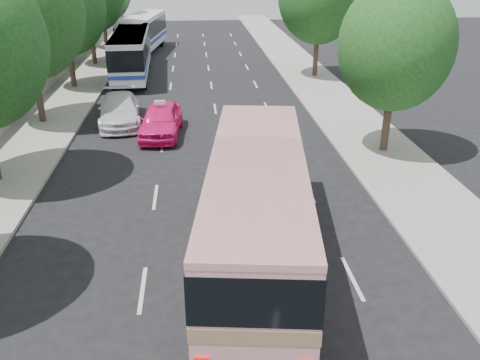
{
  "coord_description": "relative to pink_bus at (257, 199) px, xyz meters",
  "views": [
    {
      "loc": [
        -0.22,
        -14.06,
        8.76
      ],
      "look_at": [
        1.23,
        1.77,
        1.6
      ],
      "focal_mm": 38.0,
      "sensor_mm": 36.0,
      "label": 1
    }
  ],
  "objects": [
    {
      "name": "tree_left_d",
      "position": [
        -10.02,
        22.75,
        3.5
      ],
      "size": [
        5.52,
        5.52,
        8.6
      ],
      "color": "#38281E",
      "rests_on": "ground"
    },
    {
      "name": "sidewalk_left",
      "position": [
        -9.99,
        20.81,
        -2.06
      ],
      "size": [
        4.0,
        90.0,
        0.15
      ],
      "primitive_type": "cube",
      "color": "#9E998E",
      "rests_on": "ground"
    },
    {
      "name": "tree_left_c",
      "position": [
        -10.12,
        14.75,
        3.99
      ],
      "size": [
        6.0,
        6.0,
        9.35
      ],
      "color": "#38281E",
      "rests_on": "ground"
    },
    {
      "name": "taxi_roof_sign",
      "position": [
        -3.49,
        12.21,
        -0.38
      ],
      "size": [
        0.56,
        0.22,
        0.18
      ],
      "primitive_type": "cube",
      "rotation": [
        0.0,
        0.0,
        -0.07
      ],
      "color": "silver",
      "rests_on": "pink_taxi"
    },
    {
      "name": "tour_coach_front",
      "position": [
        -6.33,
        25.9,
        -0.13
      ],
      "size": [
        2.83,
        11.21,
        3.33
      ],
      "rotation": [
        0.0,
        0.0,
        0.04
      ],
      "color": "silver",
      "rests_on": "ground"
    },
    {
      "name": "low_wall",
      "position": [
        -11.79,
        20.81,
        -1.23
      ],
      "size": [
        0.3,
        90.0,
        1.5
      ],
      "primitive_type": "cube",
      "color": "#9E998E",
      "rests_on": "sidewalk_left"
    },
    {
      "name": "pink_taxi",
      "position": [
        -3.49,
        12.21,
        -1.3
      ],
      "size": [
        2.31,
        5.0,
        1.66
      ],
      "primitive_type": "imported",
      "rotation": [
        0.0,
        0.0,
        -0.07
      ],
      "color": "#F6157B",
      "rests_on": "ground"
    },
    {
      "name": "sidewalk_right",
      "position": [
        7.01,
        20.81,
        -2.07
      ],
      "size": [
        4.0,
        90.0,
        0.12
      ],
      "primitive_type": "cube",
      "color": "#9E998E",
      "rests_on": "ground"
    },
    {
      "name": "white_pickup",
      "position": [
        -5.88,
        14.41,
        -1.35
      ],
      "size": [
        2.78,
        5.58,
        1.56
      ],
      "primitive_type": "imported",
      "rotation": [
        0.0,
        0.0,
        0.11
      ],
      "color": "silver",
      "rests_on": "ground"
    },
    {
      "name": "tour_coach_rear",
      "position": [
        -6.33,
        36.29,
        -0.11
      ],
      "size": [
        3.86,
        11.46,
        3.36
      ],
      "rotation": [
        0.0,
        0.0,
        -0.13
      ],
      "color": "silver",
      "rests_on": "ground"
    },
    {
      "name": "tree_right_near",
      "position": [
        7.28,
        8.75,
        3.07
      ],
      "size": [
        5.1,
        5.1,
        7.95
      ],
      "color": "#38281E",
      "rests_on": "ground"
    },
    {
      "name": "pink_bus",
      "position": [
        0.0,
        0.0,
        0.0
      ],
      "size": [
        4.11,
        11.0,
        3.43
      ],
      "rotation": [
        0.0,
        0.0,
        -0.13
      ],
      "color": "pink",
      "rests_on": "ground"
    },
    {
      "name": "ground",
      "position": [
        -1.49,
        0.81,
        -2.13
      ],
      "size": [
        120.0,
        120.0,
        0.0
      ],
      "primitive_type": "plane",
      "color": "black",
      "rests_on": "ground"
    }
  ]
}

